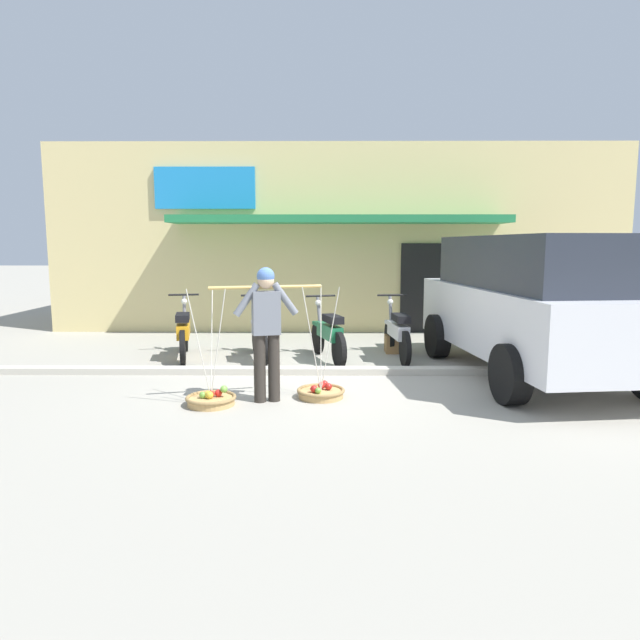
# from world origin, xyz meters

# --- Properties ---
(ground_plane) EXTENTS (90.00, 90.00, 0.00)m
(ground_plane) POSITION_xyz_m (0.00, 0.00, 0.00)
(ground_plane) COLOR #9E998C
(sidewalk_curb) EXTENTS (20.00, 0.24, 0.10)m
(sidewalk_curb) POSITION_xyz_m (0.00, 0.70, 0.05)
(sidewalk_curb) COLOR #BAB4A5
(sidewalk_curb) RESTS_ON ground
(fruit_vendor) EXTENTS (1.37, 0.39, 1.70)m
(fruit_vendor) POSITION_xyz_m (-0.52, -0.81, 0.98)
(fruit_vendor) COLOR #2D2823
(fruit_vendor) RESTS_ON ground
(fruit_basket_left_side) EXTENTS (0.63, 0.63, 1.45)m
(fruit_basket_left_side) POSITION_xyz_m (0.16, -0.63, 0.08)
(fruit_basket_left_side) COLOR tan
(fruit_basket_left_side) RESTS_ON ground
(fruit_basket_right_side) EXTENTS (0.63, 0.63, 1.45)m
(fruit_basket_right_side) POSITION_xyz_m (-1.20, -0.98, 0.08)
(fruit_basket_right_side) COLOR tan
(fruit_basket_right_side) RESTS_ON ground
(motorcycle_nearest_shop) EXTENTS (0.59, 1.80, 1.09)m
(motorcycle_nearest_shop) POSITION_xyz_m (-2.25, 1.90, 0.45)
(motorcycle_nearest_shop) COLOR black
(motorcycle_nearest_shop) RESTS_ON ground
(motorcycle_second_in_row) EXTENTS (0.61, 1.79, 1.09)m
(motorcycle_second_in_row) POSITION_xyz_m (-0.91, 1.81, 0.45)
(motorcycle_second_in_row) COLOR black
(motorcycle_second_in_row) RESTS_ON ground
(motorcycle_third_in_row) EXTENTS (0.69, 1.77, 1.09)m
(motorcycle_third_in_row) POSITION_xyz_m (0.28, 1.70, 0.45)
(motorcycle_third_in_row) COLOR black
(motorcycle_third_in_row) RESTS_ON ground
(motorcycle_end_of_row) EXTENTS (0.54, 1.82, 1.09)m
(motorcycle_end_of_row) POSITION_xyz_m (1.47, 1.84, 0.45)
(motorcycle_end_of_row) COLOR black
(motorcycle_end_of_row) RESTS_ON ground
(parked_truck) EXTENTS (2.54, 4.97, 2.10)m
(parked_truck) POSITION_xyz_m (3.30, 0.61, 1.13)
(parked_truck) COLOR silver
(parked_truck) RESTS_ON ground
(storefront_building) EXTENTS (13.00, 6.00, 4.20)m
(storefront_building) POSITION_xyz_m (0.52, 7.30, 2.10)
(storefront_building) COLOR #DBC684
(storefront_building) RESTS_ON ground
(wooden_crate) EXTENTS (0.44, 0.36, 0.32)m
(wooden_crate) POSITION_xyz_m (1.55, 2.43, 0.16)
(wooden_crate) COLOR olive
(wooden_crate) RESTS_ON ground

